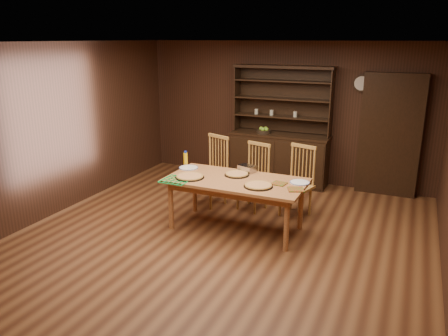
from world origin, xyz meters
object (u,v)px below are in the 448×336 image
at_px(china_hutch, 279,152).
at_px(chair_left, 214,168).
at_px(dining_table, 236,185).
at_px(chair_center, 255,174).
at_px(juice_bottle, 186,158).
at_px(chair_right, 299,178).

height_order(china_hutch, chair_left, china_hutch).
relative_size(dining_table, chair_center, 1.82).
bearing_deg(chair_left, juice_bottle, -99.31).
bearing_deg(juice_bottle, chair_right, 18.23).
relative_size(china_hutch, chair_center, 2.04).
height_order(chair_left, juice_bottle, chair_left).
bearing_deg(juice_bottle, china_hutch, 64.40).
distance_m(chair_left, chair_right, 1.40).
xyz_separation_m(dining_table, chair_center, (-0.04, 0.89, -0.11)).
distance_m(china_hutch, chair_center, 1.42).
xyz_separation_m(chair_left, chair_right, (1.40, 0.08, -0.02)).
distance_m(chair_center, juice_bottle, 1.13).
height_order(dining_table, chair_right, chair_right).
relative_size(chair_left, juice_bottle, 5.18).
relative_size(dining_table, juice_bottle, 8.80).
bearing_deg(chair_right, china_hutch, 133.53).
bearing_deg(dining_table, china_hutch, 91.61).
height_order(china_hutch, chair_right, china_hutch).
bearing_deg(chair_center, china_hutch, 105.45).
relative_size(china_hutch, juice_bottle, 9.90).
bearing_deg(chair_center, chair_left, -160.43).
height_order(chair_left, chair_right, chair_left).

